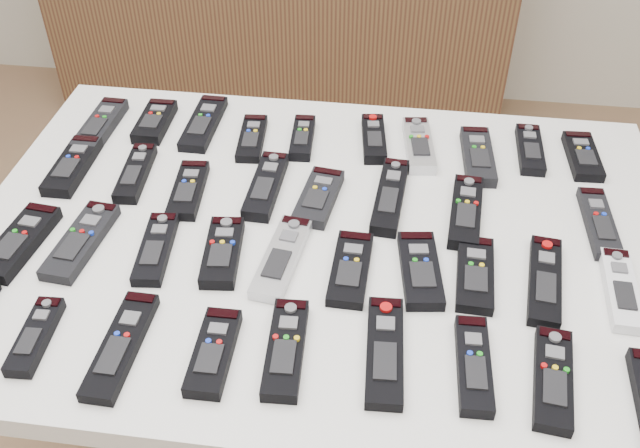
# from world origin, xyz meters

# --- Properties ---
(table) EXTENTS (1.25, 0.88, 0.78)m
(table) POSITION_xyz_m (0.08, 0.14, 0.72)
(table) COLOR white
(table) RESTS_ON ground
(sideboard) EXTENTS (1.76, 0.39, 0.88)m
(sideboard) POSITION_xyz_m (-0.31, 1.78, 0.44)
(sideboard) COLOR #44261B
(sideboard) RESTS_ON ground
(remote_0) EXTENTS (0.06, 0.19, 0.02)m
(remote_0) POSITION_xyz_m (-0.42, 0.40, 0.79)
(remote_0) COLOR black
(remote_0) RESTS_ON table
(remote_1) EXTENTS (0.06, 0.15, 0.02)m
(remote_1) POSITION_xyz_m (-0.32, 0.43, 0.79)
(remote_1) COLOR black
(remote_1) RESTS_ON table
(remote_2) EXTENTS (0.06, 0.20, 0.02)m
(remote_2) POSITION_xyz_m (-0.21, 0.44, 0.79)
(remote_2) COLOR black
(remote_2) RESTS_ON table
(remote_3) EXTENTS (0.06, 0.16, 0.02)m
(remote_3) POSITION_xyz_m (-0.10, 0.40, 0.79)
(remote_3) COLOR black
(remote_3) RESTS_ON table
(remote_4) EXTENTS (0.05, 0.14, 0.02)m
(remote_4) POSITION_xyz_m (0.00, 0.41, 0.79)
(remote_4) COLOR black
(remote_4) RESTS_ON table
(remote_5) EXTENTS (0.06, 0.16, 0.02)m
(remote_5) POSITION_xyz_m (0.15, 0.43, 0.79)
(remote_5) COLOR black
(remote_5) RESTS_ON table
(remote_6) EXTENTS (0.07, 0.18, 0.02)m
(remote_6) POSITION_xyz_m (0.24, 0.42, 0.79)
(remote_6) COLOR #B7B7BC
(remote_6) RESTS_ON table
(remote_7) EXTENTS (0.07, 0.18, 0.02)m
(remote_7) POSITION_xyz_m (0.36, 0.39, 0.79)
(remote_7) COLOR black
(remote_7) RESTS_ON table
(remote_8) EXTENTS (0.05, 0.16, 0.02)m
(remote_8) POSITION_xyz_m (0.47, 0.43, 0.79)
(remote_8) COLOR black
(remote_8) RESTS_ON table
(remote_9) EXTENTS (0.06, 0.15, 0.02)m
(remote_9) POSITION_xyz_m (0.57, 0.43, 0.79)
(remote_9) COLOR black
(remote_9) RESTS_ON table
(remote_10) EXTENTS (0.06, 0.18, 0.02)m
(remote_10) POSITION_xyz_m (-0.43, 0.26, 0.79)
(remote_10) COLOR black
(remote_10) RESTS_ON table
(remote_11) EXTENTS (0.06, 0.17, 0.02)m
(remote_11) POSITION_xyz_m (-0.30, 0.25, 0.79)
(remote_11) COLOR black
(remote_11) RESTS_ON table
(remote_12) EXTENTS (0.07, 0.17, 0.02)m
(remote_12) POSITION_xyz_m (-0.18, 0.21, 0.79)
(remote_12) COLOR black
(remote_12) RESTS_ON table
(remote_13) EXTENTS (0.06, 0.19, 0.02)m
(remote_13) POSITION_xyz_m (-0.04, 0.24, 0.79)
(remote_13) COLOR black
(remote_13) RESTS_ON table
(remote_14) EXTENTS (0.08, 0.16, 0.02)m
(remote_14) POSITION_xyz_m (0.06, 0.22, 0.79)
(remote_14) COLOR black
(remote_14) RESTS_ON table
(remote_15) EXTENTS (0.06, 0.21, 0.02)m
(remote_15) POSITION_xyz_m (0.20, 0.24, 0.79)
(remote_15) COLOR black
(remote_15) RESTS_ON table
(remote_16) EXTENTS (0.07, 0.19, 0.02)m
(remote_16) POSITION_xyz_m (0.33, 0.22, 0.79)
(remote_16) COLOR black
(remote_16) RESTS_ON table
(remote_17) EXTENTS (0.05, 0.18, 0.02)m
(remote_17) POSITION_xyz_m (0.57, 0.22, 0.79)
(remote_17) COLOR black
(remote_17) RESTS_ON table
(remote_18) EXTENTS (0.08, 0.19, 0.02)m
(remote_18) POSITION_xyz_m (-0.43, 0.03, 0.79)
(remote_18) COLOR black
(remote_18) RESTS_ON table
(remote_19) EXTENTS (0.07, 0.20, 0.02)m
(remote_19) POSITION_xyz_m (-0.32, 0.05, 0.79)
(remote_19) COLOR black
(remote_19) RESTS_ON table
(remote_20) EXTENTS (0.07, 0.17, 0.02)m
(remote_20) POSITION_xyz_m (-0.19, 0.05, 0.79)
(remote_20) COLOR black
(remote_20) RESTS_ON table
(remote_21) EXTENTS (0.07, 0.16, 0.02)m
(remote_21) POSITION_xyz_m (-0.08, 0.05, 0.79)
(remote_21) COLOR black
(remote_21) RESTS_ON table
(remote_22) EXTENTS (0.08, 0.20, 0.02)m
(remote_22) POSITION_xyz_m (0.02, 0.05, 0.79)
(remote_22) COLOR #B7B7BC
(remote_22) RESTS_ON table
(remote_23) EXTENTS (0.06, 0.17, 0.02)m
(remote_23) POSITION_xyz_m (0.14, 0.04, 0.79)
(remote_23) COLOR black
(remote_23) RESTS_ON table
(remote_24) EXTENTS (0.08, 0.17, 0.02)m
(remote_24) POSITION_xyz_m (0.26, 0.06, 0.79)
(remote_24) COLOR black
(remote_24) RESTS_ON table
(remote_25) EXTENTS (0.06, 0.17, 0.02)m
(remote_25) POSITION_xyz_m (0.35, 0.06, 0.79)
(remote_25) COLOR black
(remote_25) RESTS_ON table
(remote_26) EXTENTS (0.07, 0.20, 0.02)m
(remote_26) POSITION_xyz_m (0.46, 0.06, 0.79)
(remote_26) COLOR black
(remote_26) RESTS_ON table
(remote_27) EXTENTS (0.05, 0.18, 0.02)m
(remote_27) POSITION_xyz_m (0.58, 0.05, 0.79)
(remote_27) COLOR silver
(remote_27) RESTS_ON table
(remote_29) EXTENTS (0.05, 0.14, 0.02)m
(remote_29) POSITION_xyz_m (-0.31, -0.16, 0.79)
(remote_29) COLOR black
(remote_29) RESTS_ON table
(remote_30) EXTENTS (0.06, 0.20, 0.02)m
(remote_30) POSITION_xyz_m (-0.18, -0.16, 0.79)
(remote_30) COLOR black
(remote_30) RESTS_ON table
(remote_31) EXTENTS (0.06, 0.16, 0.02)m
(remote_31) POSITION_xyz_m (-0.04, -0.16, 0.79)
(remote_31) COLOR black
(remote_31) RESTS_ON table
(remote_32) EXTENTS (0.06, 0.18, 0.02)m
(remote_32) POSITION_xyz_m (0.07, -0.14, 0.79)
(remote_32) COLOR black
(remote_32) RESTS_ON table
(remote_33) EXTENTS (0.06, 0.20, 0.02)m
(remote_33) POSITION_xyz_m (0.21, -0.12, 0.79)
(remote_33) COLOR black
(remote_33) RESTS_ON table
(remote_34) EXTENTS (0.05, 0.17, 0.02)m
(remote_34) POSITION_xyz_m (0.34, -0.13, 0.79)
(remote_34) COLOR black
(remote_34) RESTS_ON table
(remote_35) EXTENTS (0.07, 0.18, 0.02)m
(remote_35) POSITION_xyz_m (0.45, -0.14, 0.79)
(remote_35) COLOR black
(remote_35) RESTS_ON table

